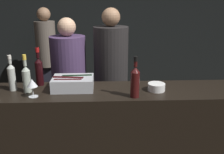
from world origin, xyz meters
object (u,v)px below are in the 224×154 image
object	(u,v)px
bowl_white	(156,87)
rose_wine_bottle	(26,77)
person_blond_tee	(111,74)
white_wine_bottle	(12,76)
person_grey_polo	(69,80)
red_wine_bottle_black_foil	(135,81)
wine_glass	(32,84)
ice_bin_with_bottles	(73,82)
person_in_hoodie	(47,55)
red_wine_bottle_tall	(39,70)

from	to	relation	value
bowl_white	rose_wine_bottle	size ratio (longest dim) A/B	0.46
person_blond_tee	rose_wine_bottle	bearing A→B (deg)	74.50
white_wine_bottle	person_grey_polo	world-z (taller)	person_grey_polo
red_wine_bottle_black_foil	rose_wine_bottle	world-z (taller)	red_wine_bottle_black_foil
wine_glass	red_wine_bottle_black_foil	bearing A→B (deg)	-2.79
red_wine_bottle_black_foil	white_wine_bottle	size ratio (longest dim) A/B	1.08
ice_bin_with_bottles	rose_wine_bottle	size ratio (longest dim) A/B	1.09
person_in_hoodie	person_blond_tee	xyz separation A→B (m)	(1.00, -1.15, 0.00)
bowl_white	person_blond_tee	bearing A→B (deg)	118.07
white_wine_bottle	person_blond_tee	xyz separation A→B (m)	(0.93, 0.66, -0.20)
ice_bin_with_bottles	red_wine_bottle_black_foil	distance (m)	0.60
person_grey_polo	rose_wine_bottle	bearing A→B (deg)	12.91
ice_bin_with_bottles	red_wine_bottle_tall	xyz separation A→B (m)	(-0.33, 0.13, 0.09)
ice_bin_with_bottles	person_in_hoodie	xyz separation A→B (m)	(-0.62, 1.81, -0.12)
red_wine_bottle_tall	person_blond_tee	world-z (taller)	person_blond_tee
wine_glass	rose_wine_bottle	world-z (taller)	rose_wine_bottle
white_wine_bottle	red_wine_bottle_tall	size ratio (longest dim) A/B	0.89
red_wine_bottle_black_foil	person_grey_polo	size ratio (longest dim) A/B	0.22
rose_wine_bottle	person_in_hoodie	size ratio (longest dim) A/B	0.20
bowl_white	ice_bin_with_bottles	bearing A→B (deg)	174.53
bowl_white	red_wine_bottle_black_foil	world-z (taller)	red_wine_bottle_black_foil
person_blond_tee	person_grey_polo	xyz separation A→B (m)	(-0.50, 0.01, -0.07)
person_in_hoodie	person_blond_tee	distance (m)	1.53
red_wine_bottle_black_foil	person_grey_polo	xyz separation A→B (m)	(-0.67, 0.89, -0.27)
red_wine_bottle_tall	person_in_hoodie	size ratio (longest dim) A/B	0.22
red_wine_bottle_black_foil	white_wine_bottle	bearing A→B (deg)	168.93
wine_glass	person_grey_polo	bearing A→B (deg)	76.40
ice_bin_with_bottles	red_wine_bottle_tall	bearing A→B (deg)	158.68
person_blond_tee	person_in_hoodie	bearing A→B (deg)	-16.89
bowl_white	person_in_hoodie	xyz separation A→B (m)	(-1.39, 1.88, -0.10)
ice_bin_with_bottles	person_grey_polo	bearing A→B (deg)	100.05
wine_glass	red_wine_bottle_tall	distance (m)	0.31
red_wine_bottle_tall	person_grey_polo	world-z (taller)	person_grey_polo
bowl_white	rose_wine_bottle	world-z (taller)	rose_wine_bottle
person_in_hoodie	person_blond_tee	size ratio (longest dim) A/B	0.98
wine_glass	rose_wine_bottle	distance (m)	0.15
wine_glass	person_blond_tee	distance (m)	1.11
ice_bin_with_bottles	bowl_white	size ratio (longest dim) A/B	2.39
rose_wine_bottle	person_in_hoodie	xyz separation A→B (m)	(-0.21, 1.87, -0.20)
ice_bin_with_bottles	rose_wine_bottle	distance (m)	0.41
person_grey_polo	person_in_hoodie	bearing A→B (deg)	-122.14
white_wine_bottle	wine_glass	bearing A→B (deg)	-37.31
bowl_white	person_grey_polo	distance (m)	1.17
white_wine_bottle	red_wine_bottle_tall	distance (m)	0.26
ice_bin_with_bottles	person_in_hoodie	bearing A→B (deg)	108.80
bowl_white	white_wine_bottle	bearing A→B (deg)	177.08
red_wine_bottle_tall	person_blond_tee	bearing A→B (deg)	36.30
rose_wine_bottle	red_wine_bottle_black_foil	bearing A→B (deg)	-9.68
white_wine_bottle	rose_wine_bottle	size ratio (longest dim) A/B	0.96
white_wine_bottle	person_grey_polo	xyz separation A→B (m)	(0.43, 0.67, -0.27)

